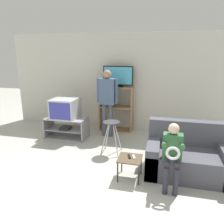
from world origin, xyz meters
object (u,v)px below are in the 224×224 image
(television_main, at_px, (65,108))
(folding_stool, at_px, (111,128))
(media_shelf, at_px, (116,108))
(couch, at_px, (188,157))
(person_standing_adult, at_px, (107,97))
(television_flat, at_px, (118,77))
(person_seated_child, at_px, (172,151))
(tv_stand, at_px, (67,128))
(remote_control_black, at_px, (129,156))
(remote_control_white, at_px, (134,157))
(snack_table, at_px, (130,161))

(television_main, relative_size, folding_stool, 0.89)
(media_shelf, relative_size, couch, 0.85)
(person_standing_adult, bearing_deg, television_flat, 72.69)
(television_main, xyz_separation_m, media_shelf, (1.11, 0.79, -0.13))
(media_shelf, distance_m, television_flat, 0.85)
(person_standing_adult, xyz_separation_m, person_seated_child, (1.54, -1.89, -0.41))
(television_main, bearing_deg, couch, -21.03)
(television_main, xyz_separation_m, folding_stool, (1.33, -0.61, -0.19))
(tv_stand, xyz_separation_m, media_shelf, (1.10, 0.81, 0.37))
(tv_stand, bearing_deg, remote_control_black, -38.35)
(television_flat, xyz_separation_m, couch, (1.68, -1.90, -1.17))
(folding_stool, distance_m, remote_control_white, 1.06)
(snack_table, height_order, couch, couch)
(couch, height_order, person_seated_child, person_seated_child)
(television_main, bearing_deg, snack_table, -38.77)
(couch, bearing_deg, snack_table, -156.82)
(remote_control_black, bearing_deg, couch, 3.46)
(snack_table, xyz_separation_m, remote_control_white, (0.06, 0.03, 0.06))
(television_main, distance_m, remote_control_white, 2.46)
(television_flat, relative_size, remote_control_black, 5.49)
(media_shelf, xyz_separation_m, person_seated_child, (1.42, -2.37, -0.00))
(snack_table, bearing_deg, couch, 23.18)
(snack_table, relative_size, remote_control_black, 2.75)
(person_seated_child, bearing_deg, media_shelf, 120.97)
(remote_control_black, distance_m, couch, 1.06)
(folding_stool, relative_size, snack_table, 1.76)
(media_shelf, relative_size, person_standing_adult, 0.72)
(snack_table, bearing_deg, media_shelf, 108.27)
(person_standing_adult, bearing_deg, remote_control_black, -64.20)
(folding_stool, relative_size, couch, 0.49)
(snack_table, relative_size, remote_control_white, 2.75)
(tv_stand, relative_size, snack_table, 2.62)
(folding_stool, distance_m, snack_table, 1.07)
(remote_control_white, height_order, couch, couch)
(remote_control_white, height_order, person_seated_child, person_seated_child)
(folding_stool, bearing_deg, remote_control_white, -55.06)
(television_flat, distance_m, couch, 2.80)
(remote_control_black, distance_m, remote_control_white, 0.08)
(television_flat, height_order, person_standing_adult, television_flat)
(remote_control_white, bearing_deg, person_seated_child, -26.23)
(snack_table, xyz_separation_m, person_standing_adult, (-0.88, 1.81, 0.70))
(remote_control_black, relative_size, person_seated_child, 0.14)
(snack_table, height_order, remote_control_white, remote_control_white)
(tv_stand, distance_m, person_standing_adult, 1.29)
(television_main, relative_size, snack_table, 1.57)
(snack_table, distance_m, person_seated_child, 0.73)
(tv_stand, relative_size, person_seated_child, 1.00)
(television_main, relative_size, television_flat, 0.79)
(media_shelf, xyz_separation_m, snack_table, (0.76, -2.29, -0.29))
(remote_control_white, bearing_deg, snack_table, -171.34)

